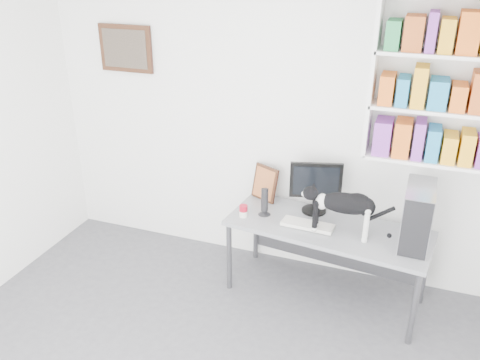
# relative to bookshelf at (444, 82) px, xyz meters

# --- Properties ---
(room) EXTENTS (4.01, 4.01, 2.70)m
(room) POSITION_rel_bookshelf_xyz_m (-1.40, -1.85, -0.50)
(room) COLOR #5B5B60
(room) RESTS_ON ground
(bookshelf) EXTENTS (1.03, 0.28, 1.24)m
(bookshelf) POSITION_rel_bookshelf_xyz_m (0.00, 0.00, 0.00)
(bookshelf) COLOR white
(bookshelf) RESTS_ON room
(wall_art) EXTENTS (0.52, 0.04, 0.42)m
(wall_art) POSITION_rel_bookshelf_xyz_m (-2.70, 0.12, 0.05)
(wall_art) COLOR #472B17
(wall_art) RESTS_ON room
(desk) EXTENTS (1.69, 0.82, 0.68)m
(desk) POSITION_rel_bookshelf_xyz_m (-0.70, -0.29, -1.51)
(desk) COLOR gray
(desk) RESTS_ON room
(monitor) EXTENTS (0.47, 0.31, 0.46)m
(monitor) POSITION_rel_bookshelf_xyz_m (-0.86, -0.07, -0.94)
(monitor) COLOR black
(monitor) RESTS_ON desk
(keyboard) EXTENTS (0.43, 0.18, 0.03)m
(keyboard) POSITION_rel_bookshelf_xyz_m (-0.85, -0.34, -1.16)
(keyboard) COLOR silver
(keyboard) RESTS_ON desk
(pc_tower) EXTENTS (0.21, 0.47, 0.47)m
(pc_tower) POSITION_rel_bookshelf_xyz_m (-0.04, -0.30, -0.94)
(pc_tower) COLOR silver
(pc_tower) RESTS_ON desk
(speaker) EXTENTS (0.13, 0.13, 0.25)m
(speaker) POSITION_rel_bookshelf_xyz_m (-1.24, -0.27, -1.05)
(speaker) COLOR black
(speaker) RESTS_ON desk
(leaning_print) EXTENTS (0.28, 0.20, 0.32)m
(leaning_print) POSITION_rel_bookshelf_xyz_m (-1.33, 0.01, -1.01)
(leaning_print) COLOR #472B17
(leaning_print) RESTS_ON desk
(soup_can) EXTENTS (0.08, 0.08, 0.10)m
(soup_can) POSITION_rel_bookshelf_xyz_m (-1.40, -0.36, -1.12)
(soup_can) COLOR #B10F24
(soup_can) RESTS_ON desk
(cat) EXTENTS (0.64, 0.21, 0.39)m
(cat) POSITION_rel_bookshelf_xyz_m (-0.57, -0.39, -0.98)
(cat) COLOR black
(cat) RESTS_ON desk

